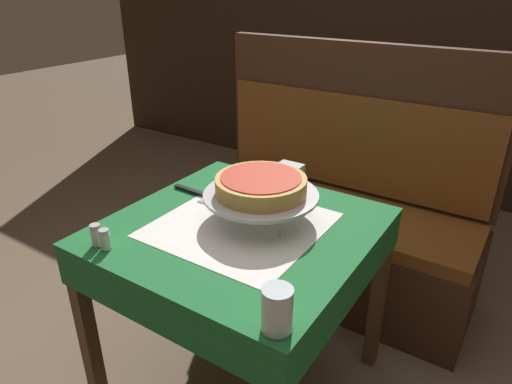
{
  "coord_description": "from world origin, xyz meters",
  "views": [
    {
      "loc": [
        0.78,
        -1.1,
        1.49
      ],
      "look_at": [
        0.04,
        0.04,
        0.85
      ],
      "focal_mm": 32.0,
      "sensor_mm": 36.0,
      "label": 1
    }
  ],
  "objects": [
    {
      "name": "salt_shaker",
      "position": [
        -0.3,
        -0.35,
        0.77
      ],
      "size": [
        0.03,
        0.03,
        0.07
      ],
      "color": "silver",
      "rests_on": "dining_table_front"
    },
    {
      "name": "booth_bench",
      "position": [
        0.0,
        0.81,
        0.35
      ],
      "size": [
        1.41,
        0.51,
        1.22
      ],
      "color": "#3D2316",
      "rests_on": "ground_plane"
    },
    {
      "name": "condiment_caddy",
      "position": [
        -0.37,
        1.65,
        0.77
      ],
      "size": [
        0.14,
        0.14,
        0.16
      ],
      "color": "black",
      "rests_on": "dining_table_rear"
    },
    {
      "name": "pizza_server",
      "position": [
        -0.23,
        0.1,
        0.74
      ],
      "size": [
        0.28,
        0.1,
        0.01
      ],
      "color": "#BCBCC1",
      "rests_on": "dining_table_front"
    },
    {
      "name": "napkin_holder",
      "position": [
        -0.02,
        0.38,
        0.78
      ],
      "size": [
        0.1,
        0.05,
        0.09
      ],
      "color": "#B2B2B7",
      "rests_on": "dining_table_front"
    },
    {
      "name": "water_glass_near",
      "position": [
        0.36,
        -0.37,
        0.79
      ],
      "size": [
        0.08,
        0.08,
        0.11
      ],
      "color": "silver",
      "rests_on": "dining_table_front"
    },
    {
      "name": "back_wall_panel",
      "position": [
        0.0,
        2.25,
        1.2
      ],
      "size": [
        6.0,
        0.04,
        2.4
      ],
      "primitive_type": "cube",
      "color": "black",
      "rests_on": "ground_plane"
    },
    {
      "name": "pepper_shaker",
      "position": [
        -0.26,
        -0.35,
        0.77
      ],
      "size": [
        0.03,
        0.03,
        0.07
      ],
      "color": "silver",
      "rests_on": "dining_table_front"
    },
    {
      "name": "ground_plane",
      "position": [
        0.0,
        0.0,
        0.0
      ],
      "size": [
        14.0,
        14.0,
        0.0
      ],
      "primitive_type": "plane",
      "color": "brown"
    },
    {
      "name": "dining_table_rear",
      "position": [
        -0.33,
        1.72,
        0.63
      ],
      "size": [
        0.73,
        0.73,
        0.73
      ],
      "color": "red",
      "rests_on": "ground_plane"
    },
    {
      "name": "deep_dish_pizza",
      "position": [
        0.04,
        0.07,
        0.86
      ],
      "size": [
        0.31,
        0.31,
        0.06
      ],
      "color": "tan",
      "rests_on": "pizza_pan_stand"
    },
    {
      "name": "pizza_pan_stand",
      "position": [
        0.04,
        0.07,
        0.82
      ],
      "size": [
        0.39,
        0.39,
        0.1
      ],
      "color": "#ADADB2",
      "rests_on": "dining_table_front"
    },
    {
      "name": "dining_table_front",
      "position": [
        0.0,
        0.0,
        0.64
      ],
      "size": [
        0.85,
        0.85,
        0.73
      ],
      "color": "#1E6B33",
      "rests_on": "ground_plane"
    }
  ]
}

